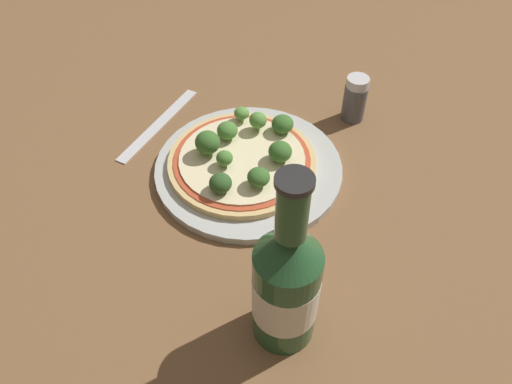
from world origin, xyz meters
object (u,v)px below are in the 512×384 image
(pizza, at_px, (242,161))
(fork, at_px, (159,124))
(beer_bottle, at_px, (286,285))
(pepper_shaker, at_px, (355,99))

(pizza, height_order, fork, pizza)
(beer_bottle, bearing_deg, pepper_shaker, 117.20)
(pepper_shaker, xyz_separation_m, fork, (-0.20, -0.24, -0.04))
(pepper_shaker, bearing_deg, pizza, -99.35)
(pizza, relative_size, pepper_shaker, 2.81)
(beer_bottle, height_order, pepper_shaker, beer_bottle)
(pizza, relative_size, beer_bottle, 0.89)
(pizza, bearing_deg, beer_bottle, -32.72)
(beer_bottle, bearing_deg, fork, 163.67)
(pizza, distance_m, pepper_shaker, 0.21)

